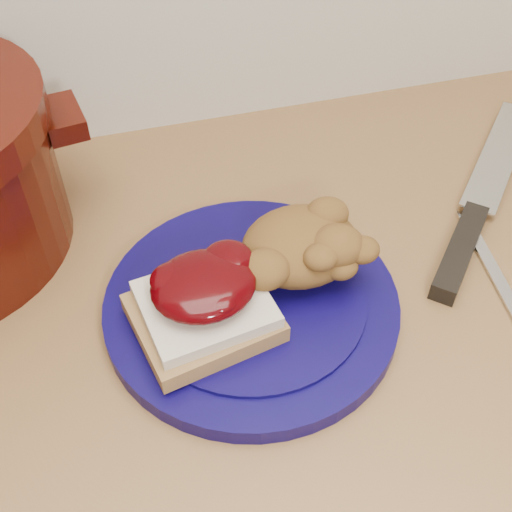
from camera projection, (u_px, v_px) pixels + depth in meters
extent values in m
cube|color=beige|center=(290.00, 498.00, 0.94)|extent=(4.00, 0.60, 0.86)
cylinder|color=#0A043E|center=(251.00, 305.00, 0.58)|extent=(0.29, 0.29, 0.02)
cube|color=olive|center=(204.00, 318.00, 0.54)|extent=(0.13, 0.12, 0.02)
cube|color=beige|center=(205.00, 304.00, 0.53)|extent=(0.12, 0.10, 0.01)
ellipsoid|color=#310104|center=(203.00, 285.00, 0.52)|extent=(0.10, 0.09, 0.03)
ellipsoid|color=brown|center=(300.00, 246.00, 0.58)|extent=(0.12, 0.10, 0.05)
cube|color=black|center=(460.00, 251.00, 0.63)|extent=(0.11, 0.11, 0.02)
cube|color=silver|center=(500.00, 154.00, 0.73)|extent=(0.17, 0.18, 0.00)
cube|color=silver|center=(491.00, 266.00, 0.62)|extent=(0.03, 0.16, 0.00)
cube|color=#350B05|center=(63.00, 118.00, 0.61)|extent=(0.04, 0.07, 0.02)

